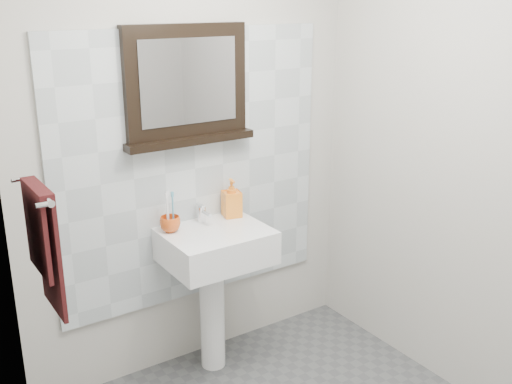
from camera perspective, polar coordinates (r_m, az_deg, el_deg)
back_wall at (r=3.28m, az=-6.06°, el=3.99°), size 2.00×0.01×2.50m
left_wall at (r=1.96m, az=-16.92°, el=-6.66°), size 0.01×2.20×2.50m
right_wall at (r=3.12m, az=20.61°, el=2.15°), size 0.01×2.20×2.50m
splashback at (r=3.30m, az=-5.91°, el=2.26°), size 1.60×0.02×1.50m
pedestal_sink at (r=3.28m, az=-3.92°, el=-6.58°), size 0.55×0.44×0.96m
toothbrush_cup at (r=3.20m, az=-8.17°, el=-3.04°), size 0.11×0.11×0.09m
toothbrushes at (r=3.17m, az=-8.25°, el=-1.68°), size 0.05×0.04×0.21m
soap_dispenser at (r=3.36m, az=-2.33°, el=-0.57°), size 0.12×0.12×0.22m
framed_mirror at (r=3.16m, az=-6.59°, el=9.85°), size 0.73×0.11×0.62m
towel_bar at (r=2.51m, az=-20.20°, el=0.14°), size 0.07×0.40×0.03m
hand_towel at (r=2.58m, az=-19.55°, el=-4.28°), size 0.06×0.30×0.55m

